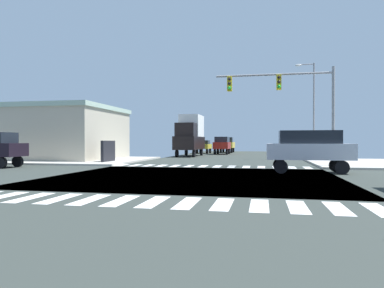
% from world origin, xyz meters
% --- Properties ---
extents(ground, '(90.00, 90.00, 0.05)m').
position_xyz_m(ground, '(0.00, 0.00, -0.03)').
color(ground, '#303632').
extents(sidewalk_corner_nw, '(12.00, 12.00, 0.14)m').
position_xyz_m(sidewalk_corner_nw, '(-13.00, 12.00, 0.07)').
color(sidewalk_corner_nw, '#B1ADA4').
rests_on(sidewalk_corner_nw, ground).
extents(crosswalk_near, '(13.50, 2.00, 0.01)m').
position_xyz_m(crosswalk_near, '(-0.25, -7.30, 0.00)').
color(crosswalk_near, white).
rests_on(crosswalk_near, ground).
extents(crosswalk_far, '(13.50, 2.00, 0.01)m').
position_xyz_m(crosswalk_far, '(-0.25, 7.30, 0.00)').
color(crosswalk_far, white).
rests_on(crosswalk_far, ground).
extents(traffic_signal_mast, '(7.91, 0.55, 6.71)m').
position_xyz_m(traffic_signal_mast, '(4.88, 7.73, 5.00)').
color(traffic_signal_mast, gray).
rests_on(traffic_signal_mast, ground).
extents(street_lamp, '(1.78, 0.32, 9.03)m').
position_xyz_m(street_lamp, '(7.79, 17.41, 5.32)').
color(street_lamp, gray).
rests_on(street_lamp, ground).
extents(bank_building, '(13.49, 9.78, 4.96)m').
position_xyz_m(bank_building, '(-16.13, 13.06, 2.49)').
color(bank_building, '#B1A994').
rests_on(bank_building, ground).
extents(pickup_farside_1, '(2.00, 5.10, 2.35)m').
position_xyz_m(pickup_farside_1, '(-2.00, 37.21, 1.29)').
color(pickup_farside_1, black).
rests_on(pickup_farside_1, ground).
extents(suv_crossing_2, '(1.96, 4.60, 2.34)m').
position_xyz_m(suv_crossing_2, '(-2.00, 30.37, 1.39)').
color(suv_crossing_2, black).
rests_on(suv_crossing_2, ground).
extents(sedan_queued_1, '(1.80, 4.30, 1.88)m').
position_xyz_m(sedan_queued_1, '(-5.00, 33.25, 1.12)').
color(sedan_queued_1, black).
rests_on(sedan_queued_1, ground).
extents(suv_trailing_3, '(4.60, 1.96, 2.34)m').
position_xyz_m(suv_trailing_3, '(5.87, 3.50, 1.39)').
color(suv_trailing_3, black).
rests_on(suv_trailing_3, ground).
extents(box_truck_outer_1, '(2.40, 7.20, 4.85)m').
position_xyz_m(box_truck_outer_1, '(-5.00, 23.56, 2.56)').
color(box_truck_outer_1, black).
rests_on(box_truck_outer_1, ground).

